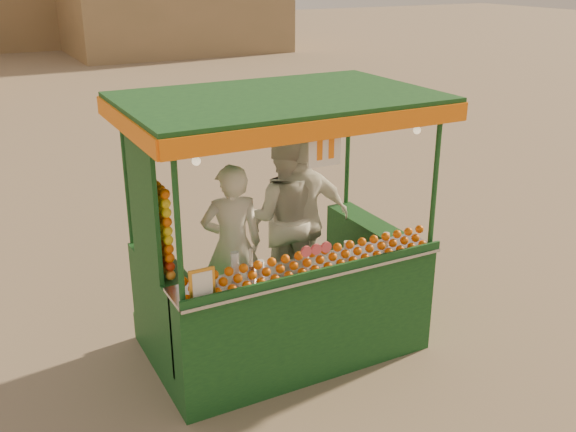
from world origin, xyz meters
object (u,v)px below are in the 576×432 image
vendor_right (302,219)px  vendor_middle (284,217)px  vendor_left (232,245)px  juice_cart (279,276)px

vendor_right → vendor_middle: bearing=-21.2°
vendor_middle → vendor_right: bearing=172.7°
vendor_right → vendor_left: bearing=20.5°
vendor_left → vendor_right: size_ratio=0.93×
juice_cart → vendor_middle: bearing=58.4°
vendor_right → juice_cart: bearing=52.5°
vendor_left → vendor_middle: vendor_middle is taller
vendor_left → vendor_middle: (0.70, 0.26, 0.09)m
juice_cart → vendor_left: size_ratio=1.73×
vendor_middle → vendor_right: size_ratio=1.03×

